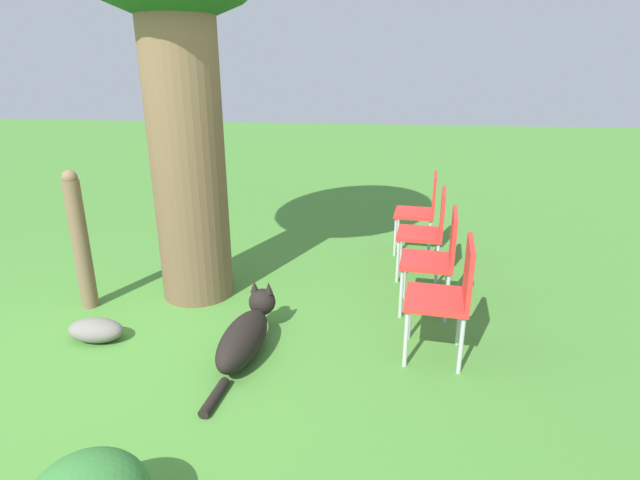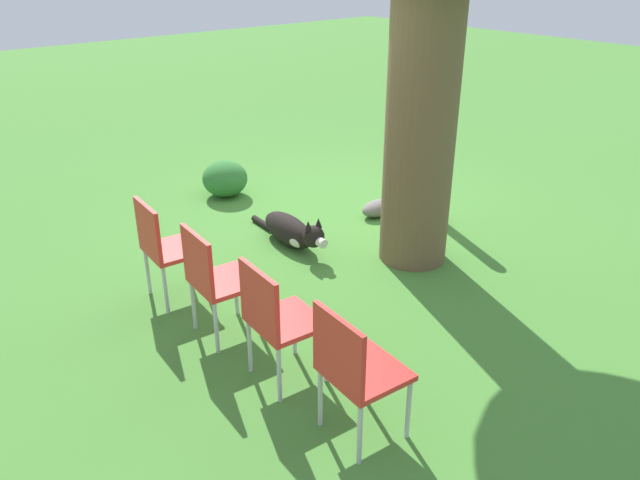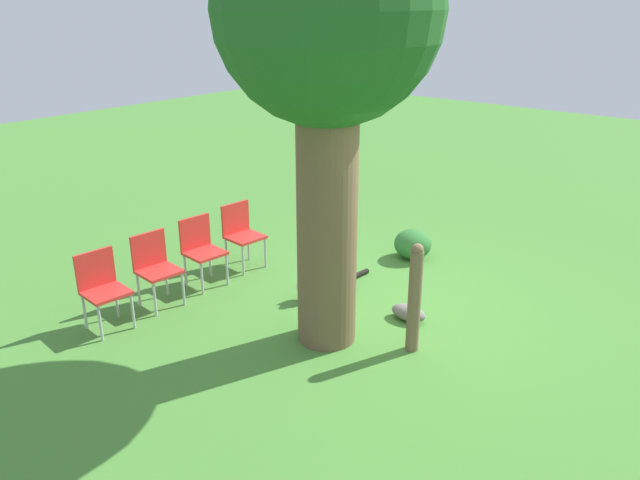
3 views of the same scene
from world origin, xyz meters
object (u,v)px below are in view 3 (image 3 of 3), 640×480
oak_tree (328,32)px  red_chair_0 (241,231)px  dog (329,279)px  fence_post (415,298)px  red_chair_2 (155,264)px  red_chair_1 (201,246)px  red_chair_3 (102,285)px

oak_tree → red_chair_0: oak_tree is taller
dog → fence_post: size_ratio=1.07×
oak_tree → fence_post: oak_tree is taller
red_chair_2 → oak_tree: bearing=23.0°
fence_post → red_chair_0: bearing=-7.8°
red_chair_2 → red_chair_1: bearing=97.0°
fence_post → red_chair_0: 2.96m
fence_post → dog: bearing=-19.3°
dog → red_chair_1: 1.66m
red_chair_2 → red_chair_3: same height
red_chair_0 → red_chair_3: (-0.05, 2.13, 0.00)m
dog → oak_tree: bearing=42.4°
red_chair_0 → red_chair_1: same height
dog → red_chair_0: (1.40, 0.14, 0.35)m
oak_tree → red_chair_3: size_ratio=5.03×
fence_post → red_chair_3: bearing=31.0°
red_chair_1 → red_chair_2: bearing=-83.0°
red_chair_1 → oak_tree: bearing=3.8°
dog → red_chair_2: bearing=-36.2°
oak_tree → red_chair_3: oak_tree is taller
red_chair_0 → red_chair_1: (-0.02, 0.71, 0.00)m
oak_tree → dog: size_ratio=3.46×
dog → fence_post: 1.69m
red_chair_0 → red_chair_2: same height
fence_post → red_chair_2: fence_post is taller
oak_tree → red_chair_1: 3.35m
dog → red_chair_2: red_chair_2 is taller
oak_tree → dog: 3.19m
oak_tree → fence_post: (-0.83, -0.37, -2.53)m
fence_post → red_chair_2: (2.90, 1.02, -0.09)m
oak_tree → dog: bearing=-52.5°
fence_post → red_chair_0: size_ratio=1.36×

